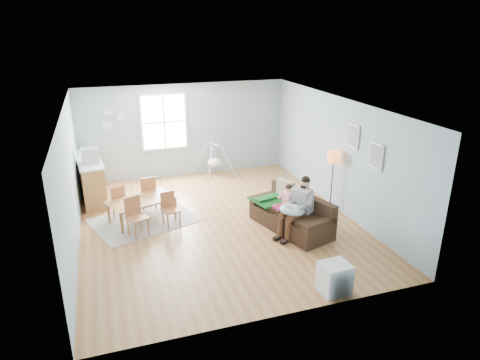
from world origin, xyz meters
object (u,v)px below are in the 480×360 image
object	(u,v)px
dining_table	(143,210)
baby_swing	(214,162)
father	(298,205)
chair_sw	(135,214)
chair_nw	(117,200)
chair_se	(170,207)
sofa	(293,217)
chair_ne	(148,191)
monitor	(90,156)
floor_lamp	(333,162)
counter	(91,179)
storage_cube	(334,278)
toddler	(285,199)

from	to	relation	value
dining_table	baby_swing	size ratio (longest dim) A/B	1.24
father	chair_sw	size ratio (longest dim) A/B	1.50
father	chair_nw	world-z (taller)	father
dining_table	chair_nw	size ratio (longest dim) A/B	1.90
chair_se	father	bearing A→B (deg)	-27.98
sofa	chair_nw	distance (m)	4.07
chair_ne	monitor	bearing A→B (deg)	148.27
floor_lamp	baby_swing	xyz separation A→B (m)	(-2.03, 3.27, -0.79)
father	dining_table	world-z (taller)	father
baby_swing	counter	bearing A→B (deg)	-168.71
sofa	monitor	bearing A→B (deg)	145.71
floor_lamp	chair_se	size ratio (longest dim) A/B	1.91
sofa	dining_table	world-z (taller)	sofa
dining_table	storage_cube	bearing A→B (deg)	-75.58
toddler	monitor	world-z (taller)	monitor
chair_se	monitor	world-z (taller)	monitor
counter	monitor	distance (m)	0.81
dining_table	monitor	size ratio (longest dim) A/B	3.44
counter	floor_lamp	bearing A→B (deg)	-25.19
dining_table	counter	world-z (taller)	counter
dining_table	chair_ne	world-z (taller)	chair_ne
toddler	storage_cube	world-z (taller)	toddler
dining_table	floor_lamp	bearing A→B (deg)	-31.69
chair_nw	monitor	bearing A→B (deg)	116.63
storage_cube	counter	xyz separation A→B (m)	(-3.85, 5.60, 0.28)
chair_sw	monitor	xyz separation A→B (m)	(-0.84, 2.05, 0.78)
chair_se	chair_nw	world-z (taller)	chair_nw
chair_se	chair_nw	size ratio (longest dim) A/B	0.99
storage_cube	baby_swing	size ratio (longest dim) A/B	0.45
sofa	dining_table	distance (m)	3.41
chair_ne	toddler	bearing A→B (deg)	-34.37
toddler	chair_sw	world-z (taller)	toddler
chair_ne	counter	size ratio (longest dim) A/B	0.43
sofa	monitor	distance (m)	5.11
floor_lamp	storage_cube	world-z (taller)	floor_lamp
sofa	chair_se	distance (m)	2.75
chair_ne	father	bearing A→B (deg)	-39.54
toddler	counter	bearing A→B (deg)	143.34
toddler	chair_ne	distance (m)	3.37
dining_table	chair_sw	world-z (taller)	chair_sw
chair_ne	floor_lamp	bearing A→B (deg)	-19.07
dining_table	chair_nw	world-z (taller)	chair_nw
sofa	toddler	distance (m)	0.43
chair_nw	counter	bearing A→B (deg)	112.12
chair_sw	chair_nw	bearing A→B (deg)	107.62
dining_table	chair_sw	bearing A→B (deg)	-129.54
floor_lamp	chair_nw	size ratio (longest dim) A/B	1.90
toddler	dining_table	size ratio (longest dim) A/B	0.52
floor_lamp	counter	distance (m)	6.10
floor_lamp	chair_sw	xyz separation A→B (m)	(-4.60, 0.17, -0.75)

